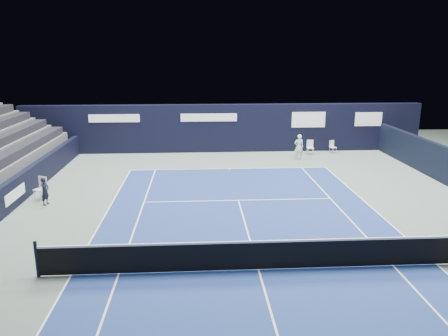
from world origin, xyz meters
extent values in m
plane|color=#586960|center=(0.00, 2.00, 0.00)|extent=(48.00, 48.00, 0.00)
cube|color=navy|center=(0.00, 0.00, 0.00)|extent=(10.97, 23.77, 0.01)
cube|color=silver|center=(5.44, 15.15, 0.43)|extent=(0.44, 0.42, 0.04)
cube|color=silver|center=(5.45, 15.34, 0.68)|extent=(0.41, 0.06, 0.49)
cylinder|color=silver|center=(5.63, 15.30, 0.22)|extent=(0.02, 0.02, 0.43)
cylinder|color=silver|center=(5.28, 15.33, 0.22)|extent=(0.02, 0.02, 0.43)
cylinder|color=silver|center=(5.60, 14.97, 0.22)|extent=(0.02, 0.02, 0.43)
cylinder|color=silver|center=(5.25, 15.00, 0.22)|extent=(0.02, 0.02, 0.43)
cube|color=silver|center=(7.02, 15.48, 0.38)|extent=(0.46, 0.45, 0.03)
cube|color=silver|center=(6.97, 15.63, 0.61)|extent=(0.35, 0.15, 0.44)
cylinder|color=silver|center=(7.12, 15.67, 0.19)|extent=(0.02, 0.02, 0.38)
cylinder|color=silver|center=(6.82, 15.56, 0.19)|extent=(0.02, 0.02, 0.38)
cylinder|color=silver|center=(7.22, 15.39, 0.19)|extent=(0.02, 0.02, 0.38)
cylinder|color=silver|center=(6.92, 15.28, 0.19)|extent=(0.02, 0.02, 0.38)
cube|color=silver|center=(-8.70, 7.07, 0.47)|extent=(0.58, 0.57, 0.04)
cube|color=silver|center=(-8.62, 7.26, 0.74)|extent=(0.42, 0.21, 0.53)
cylinder|color=silver|center=(-8.45, 7.16, 0.23)|extent=(0.03, 0.03, 0.47)
cylinder|color=silver|center=(-8.80, 7.32, 0.23)|extent=(0.03, 0.03, 0.47)
cylinder|color=silver|center=(-8.60, 6.83, 0.23)|extent=(0.03, 0.03, 0.47)
cylinder|color=silver|center=(-8.95, 6.99, 0.23)|extent=(0.03, 0.03, 0.47)
imported|color=black|center=(-8.25, 6.37, 0.59)|extent=(0.41, 0.50, 1.19)
cube|color=white|center=(0.00, 11.88, 0.01)|extent=(10.97, 0.06, 0.00)
cube|color=white|center=(5.49, 0.00, 0.01)|extent=(0.06, 23.77, 0.00)
cube|color=white|center=(-5.49, 0.00, 0.01)|extent=(0.06, 23.77, 0.00)
cube|color=white|center=(4.12, 0.00, 0.01)|extent=(0.06, 23.77, 0.00)
cube|color=white|center=(-4.12, 0.00, 0.01)|extent=(0.06, 23.77, 0.00)
cube|color=white|center=(0.00, 6.40, 0.01)|extent=(8.23, 0.06, 0.00)
cube|color=white|center=(0.00, 0.00, 0.01)|extent=(0.06, 12.80, 0.00)
cube|color=white|center=(0.00, 11.73, 0.01)|extent=(0.06, 0.30, 0.00)
cylinder|color=black|center=(-6.40, 0.00, 0.55)|extent=(0.10, 0.10, 1.10)
cube|color=black|center=(0.00, 0.00, 0.46)|extent=(12.80, 0.03, 0.86)
cube|color=white|center=(0.00, 0.00, 0.91)|extent=(12.80, 0.05, 0.06)
cube|color=black|center=(0.00, 16.50, 1.55)|extent=(26.00, 0.60, 3.10)
cube|color=silver|center=(-7.00, 16.18, 2.30)|extent=(3.20, 0.02, 0.50)
cube|color=silver|center=(-1.00, 16.18, 2.30)|extent=(3.60, 0.02, 0.50)
cube|color=silver|center=(5.50, 16.18, 2.10)|extent=(2.20, 0.02, 1.00)
cube|color=silver|center=(9.50, 16.18, 2.10)|extent=(1.80, 0.02, 0.90)
cube|color=black|center=(-9.50, 6.00, 0.60)|extent=(0.30, 22.00, 1.20)
cube|color=silver|center=(-9.33, 6.00, 0.60)|extent=(0.02, 2.00, 0.45)
cube|color=#454548|center=(-10.10, 7.00, 0.82)|extent=(0.90, 16.00, 1.65)
cube|color=black|center=(-10.10, 7.00, 1.85)|extent=(0.63, 15.20, 0.40)
imported|color=white|center=(4.41, 13.97, 0.77)|extent=(0.56, 0.37, 1.53)
cylinder|color=black|center=(4.26, 13.67, 1.05)|extent=(0.03, 0.29, 0.13)
torus|color=black|center=(4.26, 13.42, 1.15)|extent=(0.30, 0.13, 0.29)
camera|label=1|loc=(-1.76, -11.71, 6.22)|focal=35.00mm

